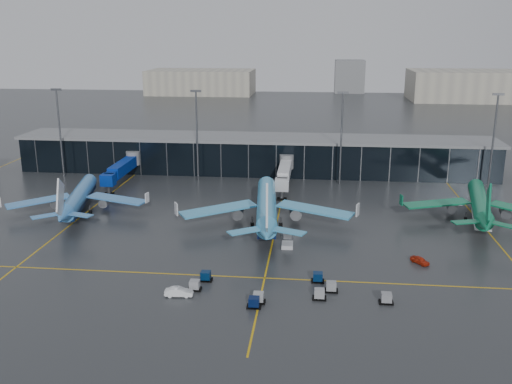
# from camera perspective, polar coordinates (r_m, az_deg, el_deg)

# --- Properties ---
(ground) EXTENTS (600.00, 600.00, 0.00)m
(ground) POSITION_cam_1_polar(r_m,az_deg,el_deg) (114.17, -3.47, -5.27)
(ground) COLOR #282B2D
(ground) RESTS_ON ground
(terminal_pier) EXTENTS (142.00, 17.00, 10.70)m
(terminal_pier) POSITION_cam_1_polar(r_m,az_deg,el_deg) (171.73, -0.11, 3.83)
(terminal_pier) COLOR black
(terminal_pier) RESTS_ON ground
(jet_bridges) EXTENTS (94.00, 27.50, 7.20)m
(jet_bridges) POSITION_cam_1_polar(r_m,az_deg,el_deg) (161.40, -13.31, 2.31)
(jet_bridges) COLOR #595B60
(jet_bridges) RESTS_ON ground
(flood_masts) EXTENTS (203.00, 0.50, 25.50)m
(flood_masts) POSITION_cam_1_polar(r_m,az_deg,el_deg) (157.94, 1.23, 5.87)
(flood_masts) COLOR #595B60
(flood_masts) RESTS_ON ground
(distant_hangars) EXTENTS (260.00, 71.00, 22.00)m
(distant_hangars) POSITION_cam_1_polar(r_m,az_deg,el_deg) (377.84, 11.07, 10.60)
(distant_hangars) COLOR #B2AD99
(distant_hangars) RESTS_ON ground
(taxi_lines) EXTENTS (220.00, 120.00, 0.02)m
(taxi_lines) POSITION_cam_1_polar(r_m,az_deg,el_deg) (122.94, 1.96, -3.69)
(taxi_lines) COLOR gold
(taxi_lines) RESTS_ON ground
(airliner_arkefly) EXTENTS (41.04, 44.68, 11.84)m
(airliner_arkefly) POSITION_cam_1_polar(r_m,az_deg,el_deg) (138.98, -17.36, 0.44)
(airliner_arkefly) COLOR #3F87D0
(airliner_arkefly) RESTS_ON ground
(airliner_klm_near) EXTENTS (43.50, 48.50, 13.88)m
(airliner_klm_near) POSITION_cam_1_polar(r_m,az_deg,el_deg) (123.90, 1.07, -0.16)
(airliner_klm_near) COLOR #42A4D9
(airliner_klm_near) RESTS_ON ground
(airliner_aer_lingus) EXTENTS (42.30, 46.15, 12.32)m
(airliner_aer_lingus) POSITION_cam_1_polar(r_m,az_deg,el_deg) (136.50, 21.55, -0.12)
(airliner_aer_lingus) COLOR #0D7349
(airliner_aer_lingus) RESTS_ON ground
(baggage_carts) EXTENTS (32.94, 11.88, 1.70)m
(baggage_carts) POSITION_cam_1_polar(r_m,az_deg,el_deg) (93.29, 2.69, -9.76)
(baggage_carts) COLOR black
(baggage_carts) RESTS_ON ground
(mobile_airstair) EXTENTS (2.27, 3.25, 3.45)m
(mobile_airstair) POSITION_cam_1_polar(r_m,az_deg,el_deg) (112.63, 3.15, -5.15)
(mobile_airstair) COLOR silver
(mobile_airstair) RESTS_ON ground
(service_van_red) EXTENTS (3.57, 3.92, 1.29)m
(service_van_red) POSITION_cam_1_polar(r_m,az_deg,el_deg) (109.01, 16.07, -6.58)
(service_van_red) COLOR #B5240D
(service_van_red) RESTS_ON ground
(service_van_white) EXTENTS (4.62, 1.91, 1.49)m
(service_van_white) POSITION_cam_1_polar(r_m,az_deg,el_deg) (93.43, -7.72, -9.87)
(service_van_white) COLOR white
(service_van_white) RESTS_ON ground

